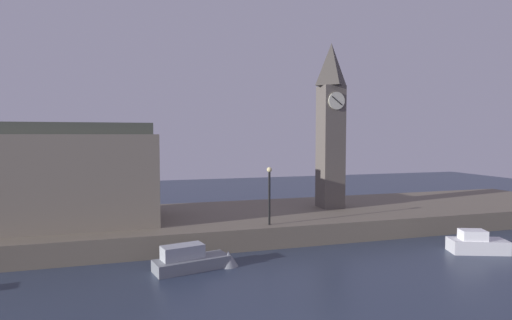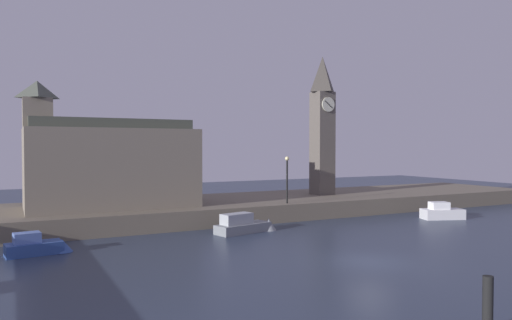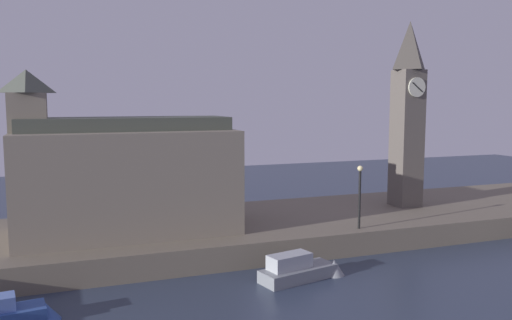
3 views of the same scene
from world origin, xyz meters
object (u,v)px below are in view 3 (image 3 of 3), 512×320
Objects in this scene: parliament_hall at (121,176)px; boat_cruiser_grey at (305,269)px; boat_tour_blue at (15,314)px; streetlamp at (360,190)px; clock_tower at (408,111)px.

boat_cruiser_grey is (8.78, -7.98, -4.50)m from parliament_hall.
parliament_hall is 12.69m from boat_cruiser_grey.
streetlamp is at bearing 12.64° from boat_tour_blue.
clock_tower is 17.59m from boat_cruiser_grey.
clock_tower is 29.98m from boat_tour_blue.
streetlamp is 20.60m from boat_tour_blue.
boat_cruiser_grey is 14.34m from boat_tour_blue.
clock_tower is at bearing 19.58° from boat_tour_blue.
boat_tour_blue is (-5.53, -8.91, -4.53)m from parliament_hall.
parliament_hall is at bearing 58.16° from boat_tour_blue.
streetlamp is at bearing -144.59° from clock_tower.
parliament_hall is 14.99m from streetlamp.
boat_tour_blue is (-14.31, -0.93, -0.03)m from boat_cruiser_grey.
parliament_hall reaches higher than streetlamp.
clock_tower is 1.07× the size of parliament_hall.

